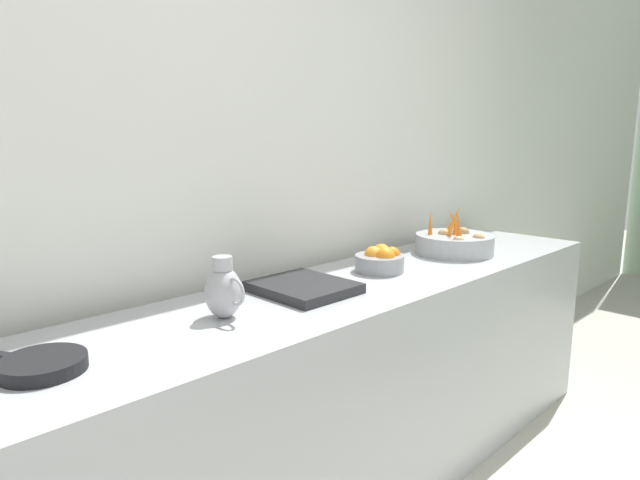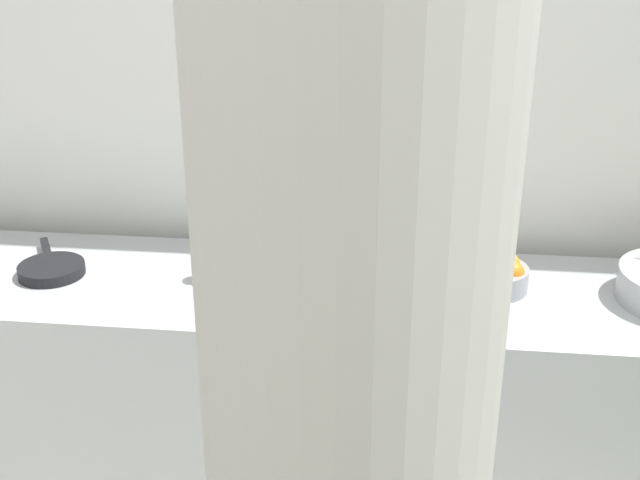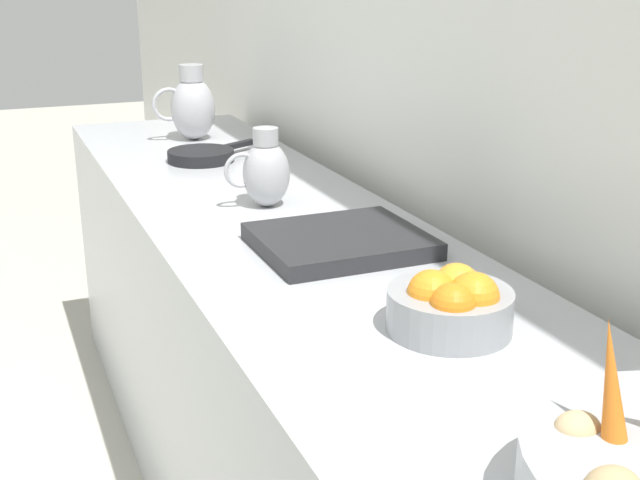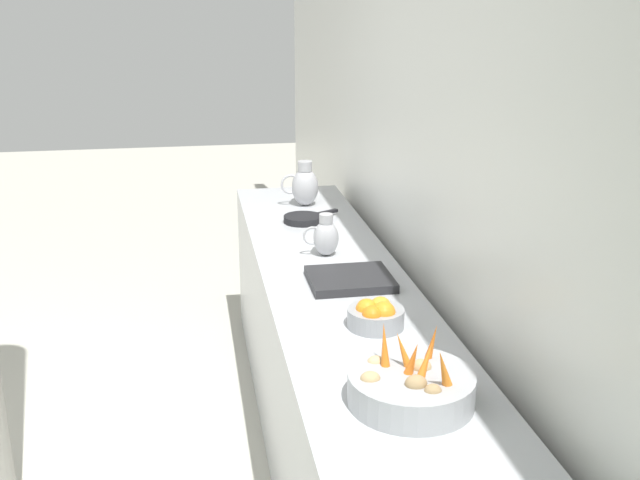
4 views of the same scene
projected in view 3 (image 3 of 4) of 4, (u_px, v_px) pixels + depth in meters
The scene contains 6 objects.
prep_counter at pixel (324, 439), 1.82m from camera, with size 0.61×3.39×0.87m, color #ADAFB5.
orange_bowl at pixel (451, 304), 1.32m from camera, with size 0.21×0.21×0.11m.
metal_pitcher_tall at pixel (192, 106), 2.77m from camera, with size 0.21×0.15×0.25m.
metal_pitcher_short at pixel (265, 171), 2.00m from camera, with size 0.17×0.12×0.20m.
counter_sink_basin at pixel (340, 241), 1.71m from camera, with size 0.34×0.30×0.04m, color #232326.
skillet_on_counter at pixel (202, 155), 2.49m from camera, with size 0.31×0.22×0.03m.
Camera 3 is at (-0.91, 1.37, 1.44)m, focal length 45.93 mm.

